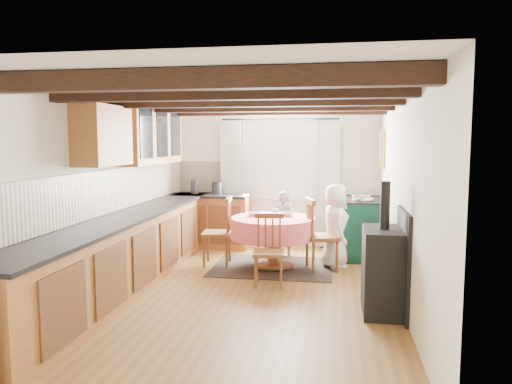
% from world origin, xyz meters
% --- Properties ---
extents(floor, '(3.60, 5.50, 0.00)m').
position_xyz_m(floor, '(0.00, 0.00, 0.00)').
color(floor, brown).
rests_on(floor, ground).
extents(ceiling, '(3.60, 5.50, 0.00)m').
position_xyz_m(ceiling, '(0.00, 0.00, 2.40)').
color(ceiling, white).
rests_on(ceiling, ground).
extents(wall_back, '(3.60, 0.00, 2.40)m').
position_xyz_m(wall_back, '(0.00, 2.75, 1.20)').
color(wall_back, silver).
rests_on(wall_back, ground).
extents(wall_front, '(3.60, 0.00, 2.40)m').
position_xyz_m(wall_front, '(0.00, -2.75, 1.20)').
color(wall_front, silver).
rests_on(wall_front, ground).
extents(wall_left, '(0.00, 5.50, 2.40)m').
position_xyz_m(wall_left, '(-1.80, 0.00, 1.20)').
color(wall_left, silver).
rests_on(wall_left, ground).
extents(wall_right, '(0.00, 5.50, 2.40)m').
position_xyz_m(wall_right, '(1.80, 0.00, 1.20)').
color(wall_right, silver).
rests_on(wall_right, ground).
extents(beam_a, '(3.60, 0.16, 0.16)m').
position_xyz_m(beam_a, '(0.00, -2.00, 2.31)').
color(beam_a, black).
rests_on(beam_a, ceiling).
extents(beam_b, '(3.60, 0.16, 0.16)m').
position_xyz_m(beam_b, '(0.00, -1.00, 2.31)').
color(beam_b, black).
rests_on(beam_b, ceiling).
extents(beam_c, '(3.60, 0.16, 0.16)m').
position_xyz_m(beam_c, '(0.00, 0.00, 2.31)').
color(beam_c, black).
rests_on(beam_c, ceiling).
extents(beam_d, '(3.60, 0.16, 0.16)m').
position_xyz_m(beam_d, '(0.00, 1.00, 2.31)').
color(beam_d, black).
rests_on(beam_d, ceiling).
extents(beam_e, '(3.60, 0.16, 0.16)m').
position_xyz_m(beam_e, '(0.00, 2.00, 2.31)').
color(beam_e, black).
rests_on(beam_e, ceiling).
extents(splash_left, '(0.02, 4.50, 0.55)m').
position_xyz_m(splash_left, '(-1.78, 0.30, 1.20)').
color(splash_left, beige).
rests_on(splash_left, wall_left).
extents(splash_back, '(1.40, 0.02, 0.55)m').
position_xyz_m(splash_back, '(-1.00, 2.73, 1.20)').
color(splash_back, beige).
rests_on(splash_back, wall_back).
extents(base_cabinet_left, '(0.60, 5.30, 0.88)m').
position_xyz_m(base_cabinet_left, '(-1.50, 0.00, 0.44)').
color(base_cabinet_left, olive).
rests_on(base_cabinet_left, floor).
extents(base_cabinet_back, '(1.30, 0.60, 0.88)m').
position_xyz_m(base_cabinet_back, '(-1.05, 2.45, 0.44)').
color(base_cabinet_back, olive).
rests_on(base_cabinet_back, floor).
extents(worktop_left, '(0.64, 5.30, 0.04)m').
position_xyz_m(worktop_left, '(-1.48, 0.00, 0.90)').
color(worktop_left, black).
rests_on(worktop_left, base_cabinet_left).
extents(worktop_back, '(1.30, 0.64, 0.04)m').
position_xyz_m(worktop_back, '(-1.05, 2.43, 0.90)').
color(worktop_back, black).
rests_on(worktop_back, base_cabinet_back).
extents(wall_cabinet_glass, '(0.34, 1.80, 0.90)m').
position_xyz_m(wall_cabinet_glass, '(-1.63, 1.20, 1.95)').
color(wall_cabinet_glass, olive).
rests_on(wall_cabinet_glass, wall_left).
extents(wall_cabinet_solid, '(0.34, 0.90, 0.70)m').
position_xyz_m(wall_cabinet_solid, '(-1.63, -0.30, 1.90)').
color(wall_cabinet_solid, olive).
rests_on(wall_cabinet_solid, wall_left).
extents(window_frame, '(1.34, 0.03, 1.54)m').
position_xyz_m(window_frame, '(0.10, 2.73, 1.60)').
color(window_frame, white).
rests_on(window_frame, wall_back).
extents(window_pane, '(1.20, 0.01, 1.40)m').
position_xyz_m(window_pane, '(0.10, 2.74, 1.60)').
color(window_pane, white).
rests_on(window_pane, wall_back).
extents(curtain_left, '(0.35, 0.10, 2.10)m').
position_xyz_m(curtain_left, '(-0.75, 2.65, 1.10)').
color(curtain_left, beige).
rests_on(curtain_left, wall_back).
extents(curtain_right, '(0.35, 0.10, 2.10)m').
position_xyz_m(curtain_right, '(0.95, 2.65, 1.10)').
color(curtain_right, beige).
rests_on(curtain_right, wall_back).
extents(curtain_rod, '(2.00, 0.03, 0.03)m').
position_xyz_m(curtain_rod, '(0.10, 2.65, 2.20)').
color(curtain_rod, black).
rests_on(curtain_rod, wall_back).
extents(wall_picture, '(0.04, 0.50, 0.60)m').
position_xyz_m(wall_picture, '(1.77, 2.30, 1.70)').
color(wall_picture, gold).
rests_on(wall_picture, wall_right).
extents(wall_plate, '(0.30, 0.02, 0.30)m').
position_xyz_m(wall_plate, '(1.05, 2.72, 1.70)').
color(wall_plate, silver).
rests_on(wall_plate, wall_back).
extents(rug, '(1.73, 1.34, 0.01)m').
position_xyz_m(rug, '(0.18, 1.25, 0.01)').
color(rug, black).
rests_on(rug, floor).
extents(dining_table, '(1.22, 1.22, 0.73)m').
position_xyz_m(dining_table, '(0.18, 1.25, 0.37)').
color(dining_table, pink).
rests_on(dining_table, floor).
extents(chair_near, '(0.43, 0.45, 0.91)m').
position_xyz_m(chair_near, '(0.24, 0.36, 0.46)').
color(chair_near, brown).
rests_on(chair_near, floor).
extents(chair_left, '(0.49, 0.47, 1.01)m').
position_xyz_m(chair_left, '(-0.67, 1.28, 0.51)').
color(chair_left, brown).
rests_on(chair_left, floor).
extents(chair_right, '(0.58, 0.56, 1.03)m').
position_xyz_m(chair_right, '(0.88, 1.22, 0.52)').
color(chair_right, brown).
rests_on(chair_right, floor).
extents(aga_range, '(0.67, 1.03, 0.95)m').
position_xyz_m(aga_range, '(1.47, 2.11, 0.47)').
color(aga_range, '#0C3627').
rests_on(aga_range, floor).
extents(cast_iron_stove, '(0.43, 0.71, 1.42)m').
position_xyz_m(cast_iron_stove, '(1.58, -0.39, 0.71)').
color(cast_iron_stove, black).
rests_on(cast_iron_stove, floor).
extents(child_far, '(0.41, 0.30, 1.04)m').
position_xyz_m(child_far, '(0.23, 2.03, 0.52)').
color(child_far, slate).
rests_on(child_far, floor).
extents(child_right, '(0.52, 0.67, 1.22)m').
position_xyz_m(child_right, '(1.06, 1.41, 0.61)').
color(child_right, white).
rests_on(child_right, floor).
extents(bowl_a, '(0.26, 0.26, 0.05)m').
position_xyz_m(bowl_a, '(-0.13, 1.36, 0.76)').
color(bowl_a, silver).
rests_on(bowl_a, dining_table).
extents(bowl_b, '(0.24, 0.24, 0.06)m').
position_xyz_m(bowl_b, '(0.36, 1.43, 0.76)').
color(bowl_b, silver).
rests_on(bowl_b, dining_table).
extents(cup, '(0.16, 0.16, 0.10)m').
position_xyz_m(cup, '(0.18, 1.46, 0.79)').
color(cup, silver).
rests_on(cup, dining_table).
extents(canister_tall, '(0.14, 0.14, 0.25)m').
position_xyz_m(canister_tall, '(-1.34, 2.43, 1.04)').
color(canister_tall, '#262628').
rests_on(canister_tall, worktop_back).
extents(canister_wide, '(0.18, 0.18, 0.21)m').
position_xyz_m(canister_wide, '(-0.96, 2.50, 1.02)').
color(canister_wide, '#262628').
rests_on(canister_wide, worktop_back).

